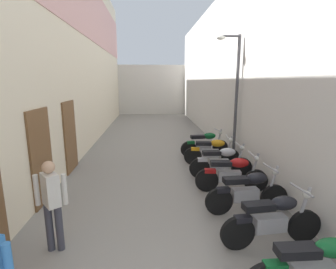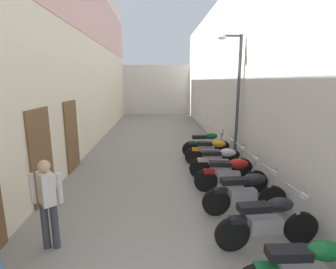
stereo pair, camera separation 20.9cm
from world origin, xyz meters
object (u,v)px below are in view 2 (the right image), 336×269
object	(u,v)px
motorcycle_seventh	(213,151)
pedestrian_mid_alley	(47,198)
motorcycle_third	(269,221)
motorcycle_sixth	(221,162)
motorcycle_fourth	(246,192)
motorcycle_fifth	(231,174)
motorcycle_eighth	(207,144)
street_lamp	(235,90)

from	to	relation	value
motorcycle_seventh	pedestrian_mid_alley	xyz separation A→B (m)	(-3.69, -4.12, 0.42)
motorcycle_third	motorcycle_seventh	size ratio (longest dim) A/B	1.01
motorcycle_sixth	motorcycle_seventh	bearing A→B (deg)	90.01
motorcycle_third	pedestrian_mid_alley	distance (m)	3.72
motorcycle_fourth	motorcycle_seventh	distance (m)	3.15
motorcycle_fifth	motorcycle_sixth	distance (m)	0.98
motorcycle_eighth	street_lamp	size ratio (longest dim) A/B	0.44
motorcycle_sixth	pedestrian_mid_alley	world-z (taller)	pedestrian_mid_alley
motorcycle_fourth	motorcycle_sixth	size ratio (longest dim) A/B	1.00
motorcycle_fourth	motorcycle_sixth	distance (m)	2.05
motorcycle_sixth	motorcycle_third	bearing A→B (deg)	-90.00
motorcycle_seventh	street_lamp	world-z (taller)	street_lamp
pedestrian_mid_alley	street_lamp	size ratio (longest dim) A/B	0.37
pedestrian_mid_alley	motorcycle_fourth	bearing A→B (deg)	14.78
motorcycle_fourth	motorcycle_fifth	size ratio (longest dim) A/B	1.00
motorcycle_third	motorcycle_fifth	size ratio (longest dim) A/B	1.00
motorcycle_eighth	motorcycle_fifth	bearing A→B (deg)	-90.00
motorcycle_seventh	street_lamp	size ratio (longest dim) A/B	0.43
motorcycle_sixth	pedestrian_mid_alley	size ratio (longest dim) A/B	1.18
motorcycle_eighth	pedestrian_mid_alley	distance (m)	6.41
motorcycle_seventh	street_lamp	distance (m)	2.12
motorcycle_third	motorcycle_eighth	size ratio (longest dim) A/B	1.00
motorcycle_seventh	motorcycle_sixth	bearing A→B (deg)	-89.99
motorcycle_third	motorcycle_fifth	xyz separation A→B (m)	(-0.00, 2.20, 0.00)
motorcycle_third	pedestrian_mid_alley	bearing A→B (deg)	177.52
pedestrian_mid_alley	motorcycle_eighth	bearing A→B (deg)	54.72
motorcycle_eighth	street_lamp	distance (m)	2.32
motorcycle_eighth	motorcycle_third	bearing A→B (deg)	-90.00
motorcycle_fourth	motorcycle_seventh	bearing A→B (deg)	90.00
motorcycle_seventh	pedestrian_mid_alley	size ratio (longest dim) A/B	1.17
motorcycle_fourth	motorcycle_seventh	size ratio (longest dim) A/B	1.01
motorcycle_fourth	motorcycle_fifth	xyz separation A→B (m)	(-0.00, 1.07, 0.00)
motorcycle_fourth	motorcycle_sixth	xyz separation A→B (m)	(0.00, 2.05, 0.00)
motorcycle_fifth	pedestrian_mid_alley	xyz separation A→B (m)	(-3.69, -2.04, 0.42)
motorcycle_eighth	street_lamp	xyz separation A→B (m)	(0.69, -0.94, 2.00)
motorcycle_seventh	motorcycle_eighth	distance (m)	1.09
motorcycle_seventh	pedestrian_mid_alley	bearing A→B (deg)	-131.83
street_lamp	motorcycle_third	bearing A→B (deg)	-98.86
motorcycle_sixth	motorcycle_eighth	xyz separation A→B (m)	(-0.00, 2.20, 0.00)
motorcycle_fifth	motorcycle_sixth	xyz separation A→B (m)	(0.00, 0.98, 0.00)
motorcycle_fourth	motorcycle_eighth	xyz separation A→B (m)	(-0.00, 4.24, 0.00)
street_lamp	motorcycle_fifth	bearing A→B (deg)	-107.16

